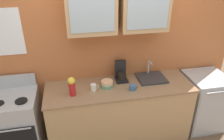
% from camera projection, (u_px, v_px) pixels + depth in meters
% --- Properties ---
extents(ground_plane, '(10.00, 10.00, 0.00)m').
position_uv_depth(ground_plane, '(119.00, 134.00, 3.47)').
color(ground_plane, brown).
extents(back_wall_unit, '(3.70, 0.43, 2.84)m').
position_uv_depth(back_wall_unit, '(115.00, 33.00, 3.04)').
color(back_wall_unit, '#B76638').
rests_on(back_wall_unit, ground_plane).
extents(counter, '(2.07, 0.67, 0.90)m').
position_uv_depth(counter, '(119.00, 112.00, 3.27)').
color(counter, tan).
rests_on(counter, ground_plane).
extents(stove_range, '(0.58, 0.64, 1.08)m').
position_uv_depth(stove_range, '(19.00, 124.00, 3.01)').
color(stove_range, '#ADAFB5').
rests_on(stove_range, ground_plane).
extents(sink_faucet, '(0.40, 0.35, 0.24)m').
position_uv_depth(sink_faucet, '(151.00, 78.00, 3.23)').
color(sink_faucet, '#2D2D30').
rests_on(sink_faucet, counter).
extents(bowl_stack, '(0.17, 0.17, 0.09)m').
position_uv_depth(bowl_stack, '(107.00, 84.00, 3.02)').
color(bowl_stack, '#669972').
rests_on(bowl_stack, counter).
extents(vase, '(0.10, 0.10, 0.26)m').
position_uv_depth(vase, '(72.00, 86.00, 2.80)').
color(vase, '#B21E1E').
rests_on(vase, counter).
extents(cup_near_sink, '(0.12, 0.09, 0.08)m').
position_uv_depth(cup_near_sink, '(133.00, 87.00, 2.96)').
color(cup_near_sink, '#38608C').
rests_on(cup_near_sink, counter).
extents(cup_near_bowls, '(0.11, 0.08, 0.09)m').
position_uv_depth(cup_near_bowls, '(94.00, 87.00, 2.94)').
color(cup_near_bowls, silver).
rests_on(cup_near_bowls, counter).
extents(dishwasher, '(0.60, 0.65, 0.90)m').
position_uv_depth(dishwasher, '(203.00, 101.00, 3.51)').
color(dishwasher, '#ADAFB5').
rests_on(dishwasher, ground_plane).
extents(coffee_maker, '(0.17, 0.20, 0.29)m').
position_uv_depth(coffee_maker, '(121.00, 73.00, 3.18)').
color(coffee_maker, black).
rests_on(coffee_maker, counter).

